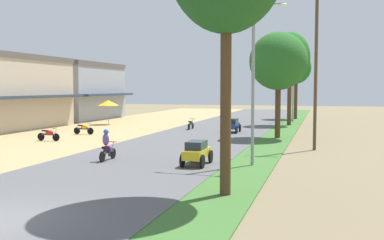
{
  "coord_description": "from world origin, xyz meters",
  "views": [
    {
      "loc": [
        9.12,
        -10.6,
        3.85
      ],
      "look_at": [
        0.44,
        19.23,
        1.65
      ],
      "focal_mm": 42.35,
      "sensor_mm": 36.0,
      "label": 1
    }
  ],
  "objects_px": {
    "streetlamp_mid": "(293,82)",
    "motorbike_ahead_second": "(191,124)",
    "median_tree_second": "(278,61)",
    "median_tree_fourth": "(296,68)",
    "vendor_umbrella": "(108,103)",
    "car_sedan_blue": "(233,125)",
    "utility_pole_near": "(316,67)",
    "streetlamp_near": "(253,72)",
    "motorbike_foreground_rider": "(107,146)",
    "parked_motorbike_fourth": "(84,128)",
    "car_sedan_yellow": "(197,152)",
    "parked_motorbike_third": "(49,134)",
    "median_tree_third": "(290,57)"
  },
  "relations": [
    {
      "from": "median_tree_third",
      "to": "streetlamp_mid",
      "type": "height_order",
      "value": "median_tree_third"
    },
    {
      "from": "motorbike_foreground_rider",
      "to": "utility_pole_near",
      "type": "bearing_deg",
      "value": 37.12
    },
    {
      "from": "median_tree_third",
      "to": "motorbike_ahead_second",
      "type": "relative_size",
      "value": 5.25
    },
    {
      "from": "median_tree_second",
      "to": "motorbike_foreground_rider",
      "type": "xyz_separation_m",
      "value": [
        -7.43,
        -13.56,
        -4.99
      ]
    },
    {
      "from": "vendor_umbrella",
      "to": "motorbike_ahead_second",
      "type": "bearing_deg",
      "value": -17.14
    },
    {
      "from": "parked_motorbike_third",
      "to": "utility_pole_near",
      "type": "bearing_deg",
      "value": 2.32
    },
    {
      "from": "parked_motorbike_fourth",
      "to": "car_sedan_yellow",
      "type": "height_order",
      "value": "car_sedan_yellow"
    },
    {
      "from": "utility_pole_near",
      "to": "car_sedan_yellow",
      "type": "relative_size",
      "value": 4.36
    },
    {
      "from": "median_tree_second",
      "to": "median_tree_third",
      "type": "xyz_separation_m",
      "value": [
        -0.04,
        12.44,
        1.11
      ]
    },
    {
      "from": "car_sedan_blue",
      "to": "motorbike_foreground_rider",
      "type": "xyz_separation_m",
      "value": [
        -3.37,
        -16.55,
        0.11
      ]
    },
    {
      "from": "utility_pole_near",
      "to": "streetlamp_near",
      "type": "bearing_deg",
      "value": -112.27
    },
    {
      "from": "car_sedan_blue",
      "to": "motorbike_foreground_rider",
      "type": "distance_m",
      "value": 16.89
    },
    {
      "from": "car_sedan_yellow",
      "to": "utility_pole_near",
      "type": "bearing_deg",
      "value": 54.99
    },
    {
      "from": "median_tree_third",
      "to": "utility_pole_near",
      "type": "distance_m",
      "value": 18.55
    },
    {
      "from": "vendor_umbrella",
      "to": "car_sedan_blue",
      "type": "bearing_deg",
      "value": -19.59
    },
    {
      "from": "parked_motorbike_fourth",
      "to": "median_tree_third",
      "type": "distance_m",
      "value": 21.95
    },
    {
      "from": "median_tree_second",
      "to": "motorbike_foreground_rider",
      "type": "height_order",
      "value": "median_tree_second"
    },
    {
      "from": "median_tree_second",
      "to": "median_tree_fourth",
      "type": "distance_m",
      "value": 22.18
    },
    {
      "from": "parked_motorbike_fourth",
      "to": "streetlamp_near",
      "type": "height_order",
      "value": "streetlamp_near"
    },
    {
      "from": "streetlamp_near",
      "to": "motorbike_foreground_rider",
      "type": "distance_m",
      "value": 8.39
    },
    {
      "from": "median_tree_third",
      "to": "streetlamp_mid",
      "type": "bearing_deg",
      "value": 89.43
    },
    {
      "from": "vendor_umbrella",
      "to": "car_sedan_yellow",
      "type": "bearing_deg",
      "value": -54.1
    },
    {
      "from": "motorbike_foreground_rider",
      "to": "motorbike_ahead_second",
      "type": "relative_size",
      "value": 1.0
    },
    {
      "from": "parked_motorbike_fourth",
      "to": "streetlamp_mid",
      "type": "height_order",
      "value": "streetlamp_mid"
    },
    {
      "from": "streetlamp_mid",
      "to": "motorbike_foreground_rider",
      "type": "bearing_deg",
      "value": -103.61
    },
    {
      "from": "motorbike_ahead_second",
      "to": "median_tree_fourth",
      "type": "bearing_deg",
      "value": 64.07
    },
    {
      "from": "vendor_umbrella",
      "to": "median_tree_fourth",
      "type": "distance_m",
      "value": 23.43
    },
    {
      "from": "parked_motorbike_third",
      "to": "motorbike_ahead_second",
      "type": "distance_m",
      "value": 13.62
    },
    {
      "from": "vendor_umbrella",
      "to": "median_tree_second",
      "type": "distance_m",
      "value": 20.21
    },
    {
      "from": "car_sedan_yellow",
      "to": "motorbike_foreground_rider",
      "type": "relative_size",
      "value": 1.26
    },
    {
      "from": "streetlamp_mid",
      "to": "motorbike_ahead_second",
      "type": "height_order",
      "value": "streetlamp_mid"
    },
    {
      "from": "utility_pole_near",
      "to": "vendor_umbrella",
      "type": "bearing_deg",
      "value": 146.71
    },
    {
      "from": "parked_motorbike_third",
      "to": "motorbike_ahead_second",
      "type": "bearing_deg",
      "value": 57.69
    },
    {
      "from": "motorbike_ahead_second",
      "to": "streetlamp_near",
      "type": "bearing_deg",
      "value": -64.72
    },
    {
      "from": "motorbike_ahead_second",
      "to": "parked_motorbike_third",
      "type": "bearing_deg",
      "value": -122.31
    },
    {
      "from": "median_tree_second",
      "to": "utility_pole_near",
      "type": "relative_size",
      "value": 0.81
    },
    {
      "from": "median_tree_second",
      "to": "median_tree_fourth",
      "type": "relative_size",
      "value": 0.96
    },
    {
      "from": "streetlamp_near",
      "to": "car_sedan_blue",
      "type": "relative_size",
      "value": 3.51
    },
    {
      "from": "motorbike_foreground_rider",
      "to": "median_tree_third",
      "type": "bearing_deg",
      "value": 74.13
    },
    {
      "from": "utility_pole_near",
      "to": "car_sedan_blue",
      "type": "relative_size",
      "value": 4.36
    },
    {
      "from": "median_tree_fourth",
      "to": "car_sedan_blue",
      "type": "distance_m",
      "value": 20.4
    },
    {
      "from": "median_tree_fourth",
      "to": "parked_motorbike_third",
      "type": "bearing_deg",
      "value": -118.59
    },
    {
      "from": "streetlamp_mid",
      "to": "motorbike_foreground_rider",
      "type": "distance_m",
      "value": 31.83
    },
    {
      "from": "vendor_umbrella",
      "to": "utility_pole_near",
      "type": "bearing_deg",
      "value": -33.29
    },
    {
      "from": "parked_motorbike_fourth",
      "to": "median_tree_third",
      "type": "bearing_deg",
      "value": 42.48
    },
    {
      "from": "utility_pole_near",
      "to": "motorbike_ahead_second",
      "type": "relative_size",
      "value": 5.48
    },
    {
      "from": "car_sedan_blue",
      "to": "streetlamp_mid",
      "type": "bearing_deg",
      "value": 73.98
    },
    {
      "from": "streetlamp_near",
      "to": "utility_pole_near",
      "type": "xyz_separation_m",
      "value": [
        2.82,
        6.9,
        0.5
      ]
    },
    {
      "from": "median_tree_second",
      "to": "streetlamp_mid",
      "type": "relative_size",
      "value": 1.03
    },
    {
      "from": "parked_motorbike_fourth",
      "to": "utility_pole_near",
      "type": "xyz_separation_m",
      "value": [
        18.35,
        -4.06,
        4.57
      ]
    }
  ]
}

